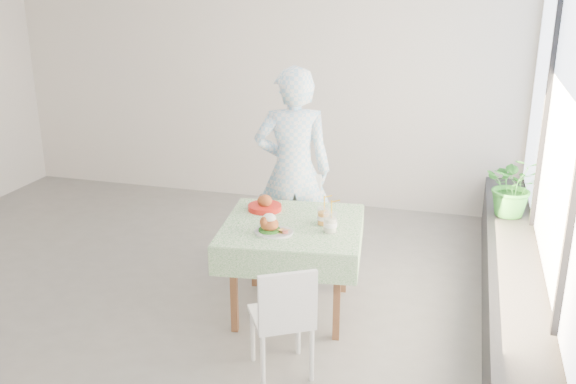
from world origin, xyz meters
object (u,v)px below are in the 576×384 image
(cafe_table, at_px, (292,257))
(chair_near, at_px, (282,339))
(potted_plant, at_px, (514,185))
(diner, at_px, (293,172))
(chair_far, at_px, (293,246))
(main_dish, at_px, (272,227))
(juice_cup_orange, at_px, (323,217))

(cafe_table, height_order, chair_near, chair_near)
(cafe_table, bearing_deg, potted_plant, 38.43)
(diner, distance_m, potted_plant, 1.96)
(chair_far, relative_size, chair_near, 1.11)
(cafe_table, distance_m, chair_far, 0.68)
(diner, distance_m, main_dish, 1.00)
(diner, height_order, potted_plant, diner)
(main_dish, distance_m, juice_cup_orange, 0.43)
(main_dish, bearing_deg, juice_cup_orange, 40.13)
(chair_far, height_order, diner, diner)
(diner, xyz_separation_m, main_dish, (0.11, -0.98, -0.13))
(cafe_table, xyz_separation_m, main_dish, (-0.10, -0.23, 0.33))
(main_dish, relative_size, juice_cup_orange, 1.07)
(chair_far, distance_m, diner, 0.66)
(cafe_table, relative_size, chair_near, 1.44)
(potted_plant, bearing_deg, main_dish, -138.69)
(cafe_table, relative_size, diner, 0.63)
(juice_cup_orange, bearing_deg, chair_far, 124.30)
(cafe_table, distance_m, juice_cup_orange, 0.42)
(chair_far, xyz_separation_m, juice_cup_orange, (0.40, -0.58, 0.53))
(juice_cup_orange, bearing_deg, chair_near, -94.63)
(main_dish, bearing_deg, cafe_table, 66.92)
(cafe_table, xyz_separation_m, diner, (-0.21, 0.76, 0.46))
(cafe_table, bearing_deg, chair_far, 104.93)
(diner, relative_size, juice_cup_orange, 6.68)
(cafe_table, distance_m, chair_near, 0.87)
(diner, distance_m, juice_cup_orange, 0.84)
(diner, bearing_deg, potted_plant, 179.50)
(diner, relative_size, potted_plant, 3.25)
(chair_far, bearing_deg, main_dish, -85.23)
(diner, bearing_deg, chair_near, 85.57)
(cafe_table, distance_m, potted_plant, 2.15)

